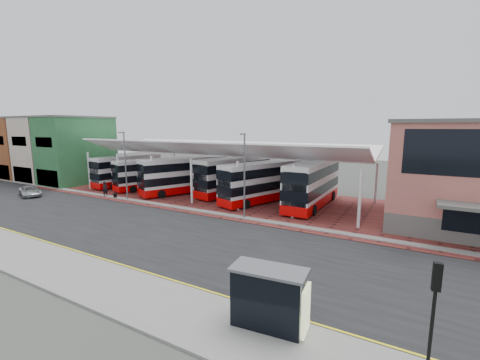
# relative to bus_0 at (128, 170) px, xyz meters

# --- Properties ---
(ground) EXTENTS (140.00, 140.00, 0.00)m
(ground) POSITION_rel_bus_0_xyz_m (21.58, -13.17, -2.23)
(ground) COLOR #3D3F3B
(road) EXTENTS (120.00, 14.00, 0.02)m
(road) POSITION_rel_bus_0_xyz_m (21.58, -14.17, -2.22)
(road) COLOR black
(road) RESTS_ON ground
(forecourt) EXTENTS (72.00, 16.00, 0.06)m
(forecourt) POSITION_rel_bus_0_xyz_m (23.58, -0.17, -2.20)
(forecourt) COLOR maroon
(forecourt) RESTS_ON ground
(sidewalk) EXTENTS (120.00, 4.00, 0.14)m
(sidewalk) POSITION_rel_bus_0_xyz_m (21.58, -22.17, -2.16)
(sidewalk) COLOR slate
(sidewalk) RESTS_ON ground
(north_kerb) EXTENTS (120.00, 0.80, 0.14)m
(north_kerb) POSITION_rel_bus_0_xyz_m (21.58, -6.97, -2.16)
(north_kerb) COLOR slate
(north_kerb) RESTS_ON ground
(yellow_line_near) EXTENTS (120.00, 0.12, 0.01)m
(yellow_line_near) POSITION_rel_bus_0_xyz_m (21.58, -20.17, -2.21)
(yellow_line_near) COLOR yellow
(yellow_line_near) RESTS_ON road
(yellow_line_far) EXTENTS (120.00, 0.12, 0.01)m
(yellow_line_far) POSITION_rel_bus_0_xyz_m (21.58, -19.87, -2.21)
(yellow_line_far) COLOR yellow
(yellow_line_far) RESTS_ON road
(canopy) EXTENTS (37.00, 11.63, 7.07)m
(canopy) POSITION_rel_bus_0_xyz_m (15.58, 0.76, 3.56)
(canopy) COLOR white
(canopy) RESTS_ON ground
(shop_green) EXTENTS (6.40, 10.20, 10.22)m
(shop_green) POSITION_rel_bus_0_xyz_m (-8.42, -2.20, 2.88)
(shop_green) COLOR #2D6B3C
(shop_green) RESTS_ON ground
(shop_cream) EXTENTS (6.40, 10.20, 10.22)m
(shop_cream) POSITION_rel_bus_0_xyz_m (-14.92, -2.20, 2.88)
(shop_cream) COLOR beige
(shop_cream) RESTS_ON ground
(shop_brick) EXTENTS (6.40, 10.20, 10.22)m
(shop_brick) POSITION_rel_bus_0_xyz_m (-21.42, -2.20, 2.88)
(shop_brick) COLOR brown
(shop_brick) RESTS_ON ground
(shop_ochre) EXTENTS (6.40, 10.20, 10.22)m
(shop_ochre) POSITION_rel_bus_0_xyz_m (-27.92, -2.20, 2.88)
(shop_ochre) COLOR tan
(shop_ochre) RESTS_ON ground
(lamp_west) EXTENTS (0.16, 0.90, 8.07)m
(lamp_west) POSITION_rel_bus_0_xyz_m (7.58, -6.90, 2.13)
(lamp_west) COLOR slate
(lamp_west) RESTS_ON ground
(lamp_east) EXTENTS (0.16, 0.90, 8.07)m
(lamp_east) POSITION_rel_bus_0_xyz_m (23.58, -6.90, 2.13)
(lamp_east) COLOR slate
(lamp_east) RESTS_ON ground
(bus_0) EXTENTS (3.51, 10.81, 4.38)m
(bus_0) POSITION_rel_bus_0_xyz_m (0.00, 0.00, 0.00)
(bus_0) COLOR silver
(bus_0) RESTS_ON forecourt
(bus_1) EXTENTS (5.30, 10.34, 4.17)m
(bus_1) POSITION_rel_bus_0_xyz_m (4.97, -0.35, -0.10)
(bus_1) COLOR silver
(bus_1) RESTS_ON forecourt
(bus_2) EXTENTS (6.96, 11.31, 4.63)m
(bus_2) POSITION_rel_bus_0_xyz_m (11.02, -0.64, 0.13)
(bus_2) COLOR silver
(bus_2) RESTS_ON forecourt
(bus_3) EXTENTS (5.09, 11.83, 4.75)m
(bus_3) POSITION_rel_bus_0_xyz_m (17.08, 2.18, 0.18)
(bus_3) COLOR silver
(bus_3) RESTS_ON forecourt
(bus_4) EXTENTS (6.21, 11.35, 4.59)m
(bus_4) POSITION_rel_bus_0_xyz_m (22.14, -0.04, 0.11)
(bus_4) COLOR silver
(bus_4) RESTS_ON forecourt
(bus_5) EXTENTS (3.02, 11.98, 4.94)m
(bus_5) POSITION_rel_bus_0_xyz_m (27.76, 1.00, 0.28)
(bus_5) COLOR silver
(bus_5) RESTS_ON forecourt
(silver_car) EXTENTS (4.88, 3.42, 1.24)m
(silver_car) POSITION_rel_bus_0_xyz_m (-4.77, -11.45, -1.60)
(silver_car) COLOR #B4B8BC
(silver_car) RESTS_ON road
(pedestrian) EXTENTS (0.59, 0.77, 1.90)m
(pedestrian) POSITION_rel_bus_0_xyz_m (4.06, -7.17, -1.23)
(pedestrian) COLOR black
(pedestrian) RESTS_ON forecourt
(suitcase) EXTENTS (0.34, 0.24, 0.58)m
(suitcase) POSITION_rel_bus_0_xyz_m (5.79, -7.17, -1.88)
(suitcase) COLOR black
(suitcase) RESTS_ON forecourt
(bus_shelter) EXTENTS (3.42, 1.83, 2.63)m
(bus_shelter) POSITION_rel_bus_0_xyz_m (32.95, -21.44, -0.46)
(bus_shelter) COLOR black
(bus_shelter) RESTS_ON sidewalk
(traffic_signal_west) EXTENTS (0.30, 0.25, 4.12)m
(traffic_signal_west) POSITION_rel_bus_0_xyz_m (38.62, -21.00, 0.65)
(traffic_signal_west) COLOR black
(traffic_signal_west) RESTS_ON sidewalk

